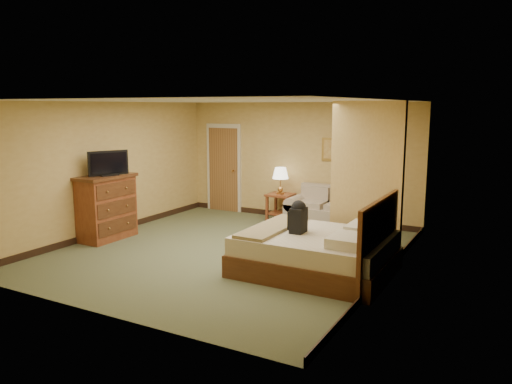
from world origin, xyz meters
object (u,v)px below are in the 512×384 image
Objects in this scene: loveseat at (328,214)px; coffee_table at (300,232)px; dresser at (107,207)px; bed at (319,252)px.

coffee_table is at bearing -85.92° from loveseat.
dresser is at bearing -160.73° from coffee_table.
dresser is 4.30m from bed.
bed is (0.94, -2.86, 0.05)m from loveseat.
loveseat is at bearing 108.17° from bed.
loveseat is 0.76× the size of bed.
bed is (4.29, 0.08, -0.29)m from dresser.
bed reaches higher than coffee_table.
dresser reaches higher than coffee_table.
bed is at bearing -54.22° from coffee_table.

